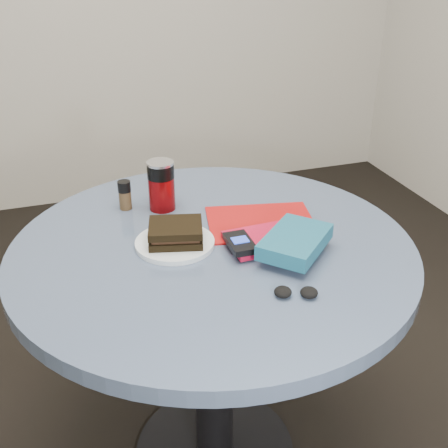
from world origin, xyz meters
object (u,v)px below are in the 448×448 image
object	(u,v)px
soda_can	(161,185)
red_book	(267,239)
sandwich	(176,233)
mp3_player	(240,243)
headphones	(296,292)
novel	(295,242)
table	(213,298)
pepper_grinder	(125,195)
plate	(175,243)
magazine	(261,222)

from	to	relation	value
soda_can	red_book	distance (m)	0.35
sandwich	mp3_player	bearing A→B (deg)	-33.05
soda_can	headphones	distance (m)	0.53
soda_can	novel	distance (m)	0.43
soda_can	mp3_player	distance (m)	0.33
red_book	novel	bearing A→B (deg)	-64.60
sandwich	table	bearing A→B (deg)	-13.50
pepper_grinder	novel	distance (m)	0.51
novel	table	bearing A→B (deg)	101.46
plate	sandwich	world-z (taller)	sandwich
pepper_grinder	magazine	distance (m)	0.38
table	headphones	xyz separation A→B (m)	(0.10, -0.27, 0.17)
magazine	novel	xyz separation A→B (m)	(0.01, -0.18, 0.04)
red_book	plate	bearing A→B (deg)	161.00
soda_can	pepper_grinder	distance (m)	0.11
red_book	headphones	xyz separation A→B (m)	(-0.03, -0.23, -0.00)
novel	mp3_player	world-z (taller)	novel
table	novel	distance (m)	0.29
soda_can	plate	bearing A→B (deg)	-94.70
table	headphones	bearing A→B (deg)	-69.58
table	red_book	distance (m)	0.22
plate	headphones	xyz separation A→B (m)	(0.19, -0.29, 0.00)
magazine	mp3_player	size ratio (longest dim) A/B	2.80
table	mp3_player	size ratio (longest dim) A/B	10.08
table	pepper_grinder	bearing A→B (deg)	122.80
soda_can	magazine	bearing A→B (deg)	-36.66
plate	red_book	world-z (taller)	red_book
magazine	novel	bearing A→B (deg)	-74.16
soda_can	pepper_grinder	size ratio (longest dim) A/B	1.69
headphones	magazine	bearing A→B (deg)	80.85
plate	pepper_grinder	xyz separation A→B (m)	(-0.08, 0.24, 0.04)
sandwich	red_book	xyz separation A→B (m)	(0.21, -0.06, -0.02)
table	soda_can	distance (m)	0.34
plate	red_book	bearing A→B (deg)	-16.49
soda_can	magazine	xyz separation A→B (m)	(0.23, -0.17, -0.07)
sandwich	headphones	xyz separation A→B (m)	(0.19, -0.29, -0.02)
plate	mp3_player	world-z (taller)	mp3_player
plate	magazine	xyz separation A→B (m)	(0.24, 0.04, -0.00)
novel	headphones	xyz separation A→B (m)	(-0.07, -0.15, -0.03)
magazine	headphones	xyz separation A→B (m)	(-0.05, -0.33, 0.01)
plate	magazine	size ratio (longest dim) A/B	0.70
pepper_grinder	red_book	bearing A→B (deg)	-45.85
plate	headphones	size ratio (longest dim) A/B	1.94
magazine	novel	world-z (taller)	novel
sandwich	magazine	xyz separation A→B (m)	(0.24, 0.04, -0.03)
red_book	novel	world-z (taller)	novel
table	sandwich	size ratio (longest dim) A/B	6.57
sandwich	novel	bearing A→B (deg)	-28.61
soda_can	headphones	xyz separation A→B (m)	(0.17, -0.50, -0.06)
plate	mp3_player	bearing A→B (deg)	-32.66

